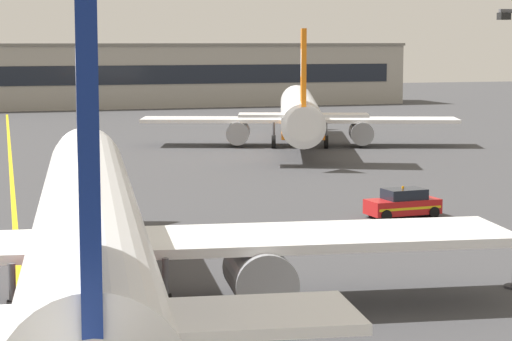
{
  "coord_description": "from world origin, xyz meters",
  "views": [
    {
      "loc": [
        -3.96,
        -24.65,
        10.07
      ],
      "look_at": [
        8.15,
        13.69,
        4.98
      ],
      "focal_mm": 72.12,
      "sensor_mm": 36.0,
      "label": 1
    }
  ],
  "objects": [
    {
      "name": "service_car_second",
      "position": [
        21.64,
        28.34,
        0.77
      ],
      "size": [
        4.32,
        2.25,
        1.79
      ],
      "color": "red",
      "rests_on": "ground"
    },
    {
      "name": "taxiway_centreline",
      "position": [
        0.0,
        30.0,
        0.0
      ],
      "size": [
        11.95,
        179.64,
        0.01
      ],
      "primitive_type": "cube",
      "rotation": [
        0.0,
        0.0,
        -0.06
      ],
      "color": "yellow",
      "rests_on": "ground"
    },
    {
      "name": "airliner_foreground",
      "position": [
        1.25,
        11.84,
        3.37
      ],
      "size": [
        32.36,
        41.45,
        11.65
      ],
      "color": "white",
      "rests_on": "ground"
    },
    {
      "name": "airliner_background",
      "position": [
        29.48,
        67.36,
        3.19
      ],
      "size": [
        30.14,
        38.08,
        11.03
      ],
      "color": "white",
      "rests_on": "ground"
    }
  ]
}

